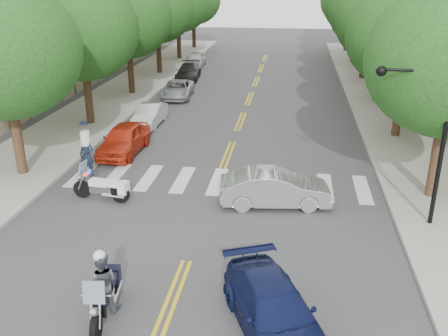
% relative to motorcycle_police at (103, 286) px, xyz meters
% --- Properties ---
extents(ground, '(140.00, 140.00, 0.00)m').
position_rel_motorcycle_police_xyz_m(ground, '(1.60, 2.88, -0.89)').
color(ground, '#38383A').
rests_on(ground, ground).
extents(sidewalk_left, '(5.00, 60.00, 0.15)m').
position_rel_motorcycle_police_xyz_m(sidewalk_left, '(-7.90, 24.88, -0.81)').
color(sidewalk_left, '#9E9991').
rests_on(sidewalk_left, ground).
extents(sidewalk_right, '(5.00, 60.00, 0.15)m').
position_rel_motorcycle_police_xyz_m(sidewalk_right, '(11.10, 24.88, -0.81)').
color(sidewalk_right, '#9E9991').
rests_on(sidewalk_right, ground).
extents(tree_l_0, '(6.40, 6.40, 8.45)m').
position_rel_motorcycle_police_xyz_m(tree_l_0, '(-7.20, 8.88, 4.66)').
color(tree_l_0, '#382316').
rests_on(tree_l_0, ground).
extents(tree_l_1, '(6.40, 6.40, 8.45)m').
position_rel_motorcycle_police_xyz_m(tree_l_1, '(-7.20, 16.88, 4.66)').
color(tree_l_1, '#382316').
rests_on(tree_l_1, ground).
extents(tree_l_2, '(6.40, 6.40, 8.45)m').
position_rel_motorcycle_police_xyz_m(tree_l_2, '(-7.20, 24.88, 4.66)').
color(tree_l_2, '#382316').
rests_on(tree_l_2, ground).
extents(tree_l_3, '(6.40, 6.40, 8.45)m').
position_rel_motorcycle_police_xyz_m(tree_l_3, '(-7.20, 32.88, 4.66)').
color(tree_l_3, '#382316').
rests_on(tree_l_3, ground).
extents(tree_l_4, '(6.40, 6.40, 8.45)m').
position_rel_motorcycle_police_xyz_m(tree_l_4, '(-7.20, 40.88, 4.66)').
color(tree_l_4, '#382316').
rests_on(tree_l_4, ground).
extents(tree_r_1, '(6.40, 6.40, 8.45)m').
position_rel_motorcycle_police_xyz_m(tree_r_1, '(10.40, 16.88, 4.66)').
color(tree_r_1, '#382316').
rests_on(tree_r_1, ground).
extents(tree_r_2, '(6.40, 6.40, 8.45)m').
position_rel_motorcycle_police_xyz_m(tree_r_2, '(10.40, 24.88, 4.66)').
color(tree_r_2, '#382316').
rests_on(tree_r_2, ground).
extents(tree_r_3, '(6.40, 6.40, 8.45)m').
position_rel_motorcycle_police_xyz_m(tree_r_3, '(10.40, 32.88, 4.66)').
color(tree_r_3, '#382316').
rests_on(tree_r_3, ground).
extents(tree_r_4, '(6.40, 6.40, 8.45)m').
position_rel_motorcycle_police_xyz_m(tree_r_4, '(10.40, 40.88, 4.66)').
color(tree_r_4, '#382316').
rests_on(tree_r_4, ground).
extents(tree_r_5, '(6.40, 6.40, 8.45)m').
position_rel_motorcycle_police_xyz_m(tree_r_5, '(10.40, 48.88, 4.66)').
color(tree_r_5, '#382316').
rests_on(tree_r_5, ground).
extents(traffic_signal_pole, '(2.82, 0.42, 6.00)m').
position_rel_motorcycle_police_xyz_m(traffic_signal_pole, '(9.32, 6.37, 2.83)').
color(traffic_signal_pole, black).
rests_on(traffic_signal_pole, ground).
extents(motorcycle_police, '(0.90, 2.46, 2.00)m').
position_rel_motorcycle_police_xyz_m(motorcycle_police, '(0.00, 0.00, 0.00)').
color(motorcycle_police, black).
rests_on(motorcycle_police, ground).
extents(motorcycle_parked, '(2.44, 0.77, 1.58)m').
position_rel_motorcycle_police_xyz_m(motorcycle_parked, '(-2.53, 6.88, -0.34)').
color(motorcycle_parked, black).
rests_on(motorcycle_parked, ground).
extents(officer_standing, '(0.84, 0.68, 2.00)m').
position_rel_motorcycle_police_xyz_m(officer_standing, '(-4.25, 9.29, 0.11)').
color(officer_standing, black).
rests_on(officer_standing, ground).
extents(convertible, '(4.47, 2.04, 1.42)m').
position_rel_motorcycle_police_xyz_m(convertible, '(4.19, 7.38, -0.18)').
color(convertible, '#B3B3B5').
rests_on(convertible, ground).
extents(sedan_blue, '(3.43, 4.83, 1.30)m').
position_rel_motorcycle_police_xyz_m(sedan_blue, '(4.50, -0.09, -0.24)').
color(sedan_blue, '#101743').
rests_on(sedan_blue, ground).
extents(parked_car_a, '(1.87, 4.39, 1.48)m').
position_rel_motorcycle_police_xyz_m(parked_car_a, '(-3.60, 12.38, -0.15)').
color(parked_car_a, red).
rests_on(parked_car_a, ground).
extents(parked_car_b, '(1.37, 3.75, 1.23)m').
position_rel_motorcycle_police_xyz_m(parked_car_b, '(-3.68, 17.38, -0.28)').
color(parked_car_b, silver).
rests_on(parked_car_b, ground).
extents(parked_car_c, '(2.33, 4.51, 1.22)m').
position_rel_motorcycle_police_xyz_m(parked_car_c, '(-3.60, 24.37, -0.28)').
color(parked_car_c, '#93969A').
rests_on(parked_car_c, ground).
extents(parked_car_d, '(2.18, 4.64, 1.31)m').
position_rel_motorcycle_police_xyz_m(parked_car_d, '(-4.15, 30.83, -0.24)').
color(parked_car_d, black).
rests_on(parked_car_d, ground).
extents(parked_car_e, '(1.85, 4.21, 1.41)m').
position_rel_motorcycle_police_xyz_m(parked_car_e, '(-4.70, 36.88, -0.18)').
color(parked_car_e, '#A8A8AE').
rests_on(parked_car_e, ground).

